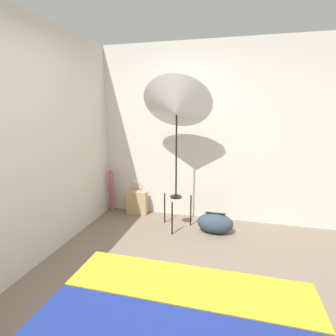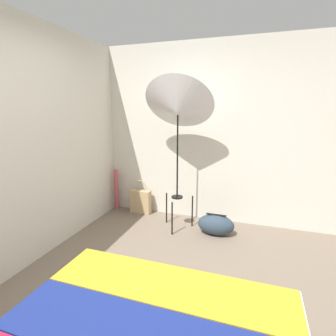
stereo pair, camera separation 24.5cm
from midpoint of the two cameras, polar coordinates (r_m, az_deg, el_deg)
ground_plane at (r=2.41m, az=0.88°, el=-30.88°), size 14.00×14.00×0.00m
wall_back at (r=3.92m, az=10.99°, el=7.19°), size 8.00×0.05×2.60m
wall_side_left at (r=3.45m, az=-20.28°, el=5.91°), size 0.05×8.00×2.60m
photo_umbrella at (r=3.49m, az=4.22°, el=12.76°), size 0.93×0.79×2.07m
tote_bag at (r=4.30m, az=-4.36°, el=-7.24°), size 0.33×0.13×0.55m
duffel_bag at (r=3.69m, az=12.29°, el=-11.98°), size 0.49×0.28×0.29m
paper_roll at (r=4.45m, az=-9.62°, el=-4.71°), size 0.07×0.07×0.69m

